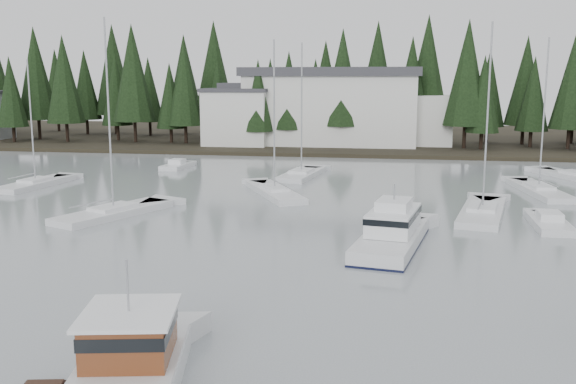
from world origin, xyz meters
name	(u,v)px	position (x,y,z in m)	size (l,w,h in m)	color
far_shore_land	(369,139)	(0.00, 97.00, 0.00)	(240.00, 54.00, 1.00)	black
conifer_treeline	(366,145)	(0.00, 86.00, 0.00)	(200.00, 22.00, 20.00)	black
house_west	(238,116)	(-18.00, 79.00, 4.65)	(9.54, 7.42, 8.75)	silver
harbor_inn	(345,107)	(-2.96, 82.34, 5.78)	(29.50, 11.50, 10.90)	silver
cabin_cruiser_center	(392,236)	(4.03, 27.35, 0.65)	(4.84, 10.45, 4.32)	silver
sailboat_2	(538,192)	(16.67, 47.83, 0.07)	(3.95, 10.93, 13.86)	silver
sailboat_5	(301,176)	(-5.19, 53.59, 0.08)	(4.10, 9.39, 13.92)	silver
sailboat_6	(36,186)	(-28.76, 43.81, 0.07)	(3.65, 9.20, 12.15)	silver
sailboat_7	(274,194)	(-6.04, 43.13, 0.07)	(7.01, 10.46, 13.63)	silver
sailboat_9	(114,215)	(-16.12, 32.83, 0.08)	(6.37, 9.99, 14.66)	silver
sailboat_11	(482,214)	(10.56, 37.42, 0.07)	(4.94, 11.14, 14.37)	silver
runabout_1	(549,225)	(14.52, 34.28, 0.13)	(2.31, 6.44, 1.42)	silver
runabout_3	(177,167)	(-19.77, 57.62, 0.13)	(2.64, 5.31, 1.42)	silver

